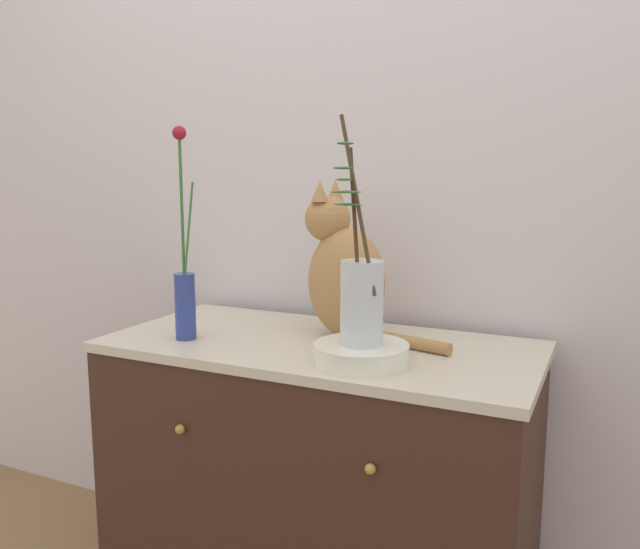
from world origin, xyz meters
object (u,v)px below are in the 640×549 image
object	(u,v)px
vase_slim_green	(185,289)
vase_glass_clear	(361,296)
cat_sitting	(344,272)
bowl_porcelain	(361,354)
sideboard	(320,488)

from	to	relation	value
vase_slim_green	vase_glass_clear	distance (m)	0.51
vase_glass_clear	vase_slim_green	bearing A→B (deg)	178.43
vase_slim_green	cat_sitting	bearing A→B (deg)	29.61
vase_slim_green	bowl_porcelain	xyz separation A→B (m)	(0.51, -0.01, -0.11)
sideboard	vase_slim_green	bearing A→B (deg)	-159.79
sideboard	cat_sitting	world-z (taller)	cat_sitting
bowl_porcelain	sideboard	bearing A→B (deg)	141.42
cat_sitting	bowl_porcelain	size ratio (longest dim) A/B	1.96
sideboard	bowl_porcelain	bearing A→B (deg)	-38.58
sideboard	cat_sitting	xyz separation A→B (m)	(0.03, 0.09, 0.59)
cat_sitting	vase_slim_green	distance (m)	0.43
cat_sitting	bowl_porcelain	world-z (taller)	cat_sitting
bowl_porcelain	vase_glass_clear	size ratio (longest dim) A/B	0.43
sideboard	cat_sitting	bearing A→B (deg)	69.89
cat_sitting	vase_glass_clear	xyz separation A→B (m)	(0.14, -0.22, -0.01)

